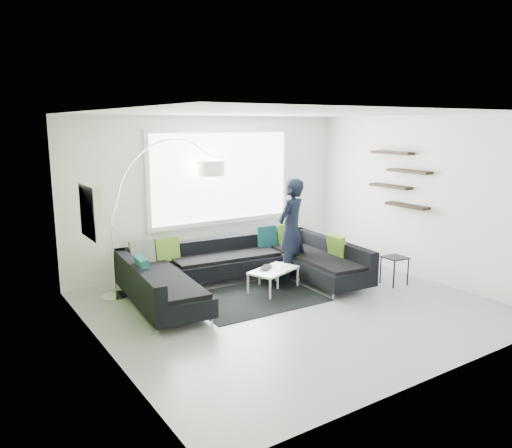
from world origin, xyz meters
The scene contains 9 objects.
ground centered at (0.00, 0.00, 0.00)m, with size 5.50×5.50×0.00m, color #939298.
room_shell centered at (0.04, 0.21, 1.81)m, with size 5.54×5.04×2.82m.
sectional_sofa centered at (-0.23, 1.00, 0.35)m, with size 3.82×2.55×0.79m.
rug centered at (-0.28, 0.60, 0.01)m, with size 1.98×1.44×0.01m, color black.
coffee_table centered at (0.34, 0.89, 0.18)m, with size 1.08×0.63×0.35m, color white.
arc_lamp centered at (-2.09, 1.79, 1.21)m, with size 2.27×0.85×2.42m, color silver, non-canonical shape.
side_table centered at (2.05, -0.10, 0.24)m, with size 0.35×0.35×0.48m, color black.
person centered at (0.82, 1.15, 0.87)m, with size 0.75×0.64×1.75m, color black.
laptop centered at (0.14, 0.83, 0.37)m, with size 0.40×0.38×0.03m, color black.
Camera 1 is at (-4.30, -5.55, 2.66)m, focal length 35.00 mm.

